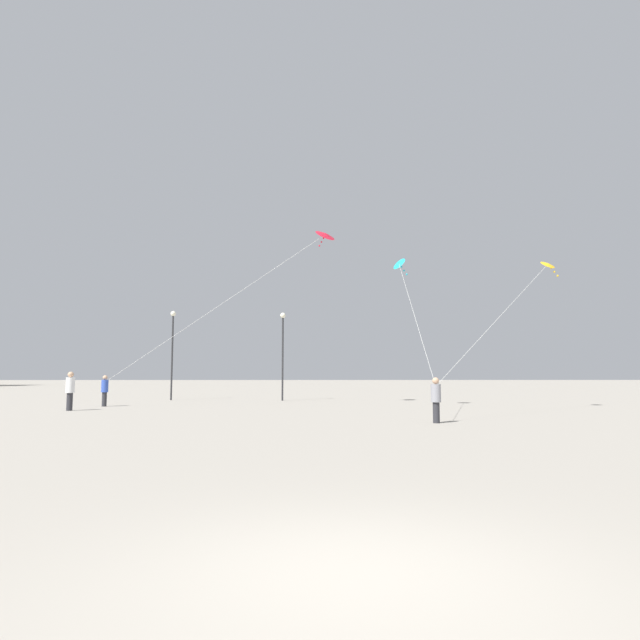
{
  "coord_description": "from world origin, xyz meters",
  "views": [
    {
      "loc": [
        -0.41,
        -5.01,
        1.75
      ],
      "look_at": [
        0.0,
        20.23,
        4.22
      ],
      "focal_mm": 30.88,
      "sensor_mm": 36.0,
      "label": 1
    }
  ],
  "objects": [
    {
      "name": "ground_plane",
      "position": [
        0.0,
        0.0,
        0.0
      ],
      "size": [
        300.0,
        300.0,
        0.0
      ],
      "primitive_type": "plane",
      "color": "#9E9689"
    },
    {
      "name": "person_in_blue",
      "position": [
        -11.52,
        24.98,
        0.91
      ],
      "size": [
        0.36,
        0.36,
        1.67
      ],
      "rotation": [
        0.0,
        0.0,
        1.57
      ],
      "color": "#2D2D33",
      "rests_on": "ground_plane"
    },
    {
      "name": "person_in_grey",
      "position": [
        4.06,
        14.74,
        0.89
      ],
      "size": [
        0.35,
        0.35,
        1.62
      ],
      "rotation": [
        0.0,
        0.0,
        3.58
      ],
      "color": "#2D2D33",
      "rests_on": "ground_plane"
    },
    {
      "name": "person_in_white",
      "position": [
        -11.91,
        21.59,
        1.01
      ],
      "size": [
        0.4,
        0.4,
        1.85
      ],
      "rotation": [
        0.0,
        0.0,
        2.08
      ],
      "color": "#2D2D33",
      "rests_on": "ground_plane"
    },
    {
      "name": "kite_amber_diamond",
      "position": [
        11.28,
        21.75,
        7.04
      ],
      "size": [
        7.89,
        7.68,
        6.19
      ],
      "color": "yellow"
    },
    {
      "name": "kite_cyan_diamond",
      "position": [
        4.31,
        23.84,
        7.52
      ],
      "size": [
        0.9,
        9.79,
        6.72
      ],
      "color": "#1EB2C6"
    },
    {
      "name": "kite_crimson_diamond",
      "position": [
        0.32,
        26.6,
        9.83
      ],
      "size": [
        12.77,
        2.45,
        9.03
      ],
      "color": "red"
    },
    {
      "name": "lamppost_east",
      "position": [
        -2.28,
        31.26,
        3.8
      ],
      "size": [
        0.36,
        0.36,
        5.78
      ],
      "color": "#2D2D30",
      "rests_on": "ground_plane"
    },
    {
      "name": "lamppost_west",
      "position": [
        -9.74,
        32.07,
        3.91
      ],
      "size": [
        0.36,
        0.36,
        5.97
      ],
      "color": "#2D2D30",
      "rests_on": "ground_plane"
    }
  ]
}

